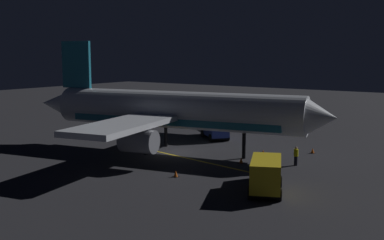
# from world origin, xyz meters

# --- Properties ---
(ground_plane) EXTENTS (180.00, 180.00, 0.20)m
(ground_plane) POSITION_xyz_m (0.00, 0.00, -0.10)
(ground_plane) COLOR #25252A
(apron_guide_stripe) EXTENTS (3.40, 17.77, 0.01)m
(apron_guide_stripe) POSITION_xyz_m (1.89, 4.00, 0.00)
(apron_guide_stripe) COLOR gold
(apron_guide_stripe) RESTS_ON ground_plane
(airliner) EXTENTS (28.57, 32.97, 11.39)m
(airliner) POSITION_xyz_m (0.11, -0.55, 4.20)
(airliner) COLOR silver
(airliner) RESTS_ON ground_plane
(baggage_truck) EXTENTS (6.81, 4.57, 2.50)m
(baggage_truck) POSITION_xyz_m (7.10, 13.67, 1.30)
(baggage_truck) COLOR gold
(baggage_truck) RESTS_ON ground_plane
(catering_truck) EXTENTS (5.46, 6.11, 2.35)m
(catering_truck) POSITION_xyz_m (-9.03, -1.26, 1.23)
(catering_truck) COLOR navy
(catering_truck) RESTS_ON ground_plane
(ground_crew_worker) EXTENTS (0.40, 0.40, 1.74)m
(ground_crew_worker) POSITION_xyz_m (-1.61, 12.35, 0.89)
(ground_crew_worker) COLOR black
(ground_crew_worker) RESTS_ON ground_plane
(traffic_cone_near_left) EXTENTS (0.50, 0.50, 0.55)m
(traffic_cone_near_left) POSITION_xyz_m (0.44, 7.87, 0.25)
(traffic_cone_near_left) COLOR #EA590F
(traffic_cone_near_left) RESTS_ON ground_plane
(traffic_cone_near_right) EXTENTS (0.50, 0.50, 0.55)m
(traffic_cone_near_right) POSITION_xyz_m (7.83, 5.88, 0.25)
(traffic_cone_near_right) COLOR #EA590F
(traffic_cone_near_right) RESTS_ON ground_plane
(traffic_cone_under_wing) EXTENTS (0.50, 0.50, 0.55)m
(traffic_cone_under_wing) POSITION_xyz_m (-3.90, 7.94, 0.25)
(traffic_cone_under_wing) COLOR #EA590F
(traffic_cone_under_wing) RESTS_ON ground_plane
(traffic_cone_far) EXTENTS (0.50, 0.50, 0.55)m
(traffic_cone_far) POSITION_xyz_m (-7.57, 11.65, 0.25)
(traffic_cone_far) COLOR #EA590F
(traffic_cone_far) RESTS_ON ground_plane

